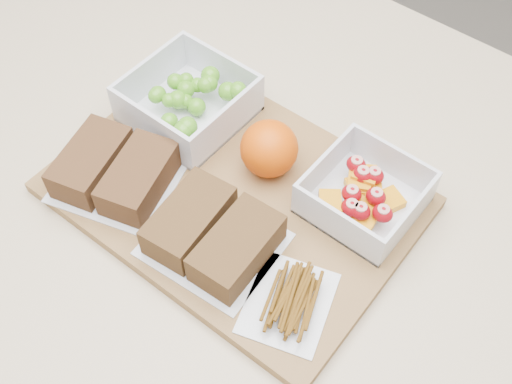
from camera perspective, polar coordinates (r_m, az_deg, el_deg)
counter at (r=1.19m, az=-0.93°, el=-13.32°), size 1.20×0.90×0.90m
cutting_board at (r=0.79m, az=-1.96°, el=-0.24°), size 0.43×0.31×0.02m
grape_container at (r=0.85m, az=-5.82°, el=8.00°), size 0.14×0.14×0.06m
fruit_container at (r=0.76m, az=9.58°, el=-0.29°), size 0.12×0.12×0.05m
orange at (r=0.77m, az=1.17°, el=3.87°), size 0.07×0.07×0.07m
sandwich_bag_left at (r=0.79m, az=-12.41°, el=1.88°), size 0.17×0.16×0.04m
sandwich_bag_center at (r=0.72m, az=-3.84°, el=-3.80°), size 0.15×0.14×0.04m
pretzel_bag at (r=0.69m, az=2.92°, el=-9.43°), size 0.12×0.13×0.02m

